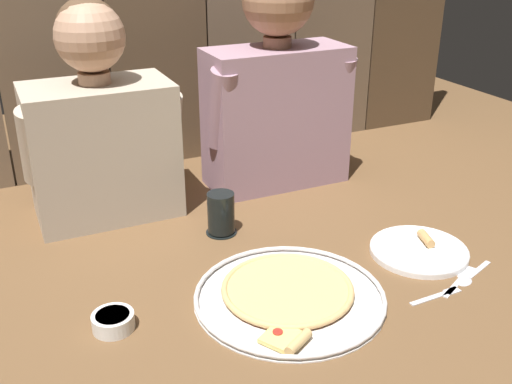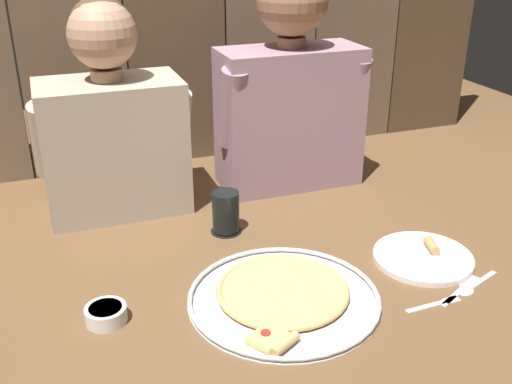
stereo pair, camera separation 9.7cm
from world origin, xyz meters
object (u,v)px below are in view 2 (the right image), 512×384
at_px(diner_right, 290,83).
at_px(diner_left, 111,122).
at_px(dinner_plate, 423,257).
at_px(drinking_glass, 226,213).
at_px(pizza_tray, 283,295).
at_px(dipping_bowl, 106,313).

bearing_deg(diner_right, diner_left, -179.92).
distance_m(dinner_plate, drinking_glass, 0.49).
bearing_deg(pizza_tray, diner_right, 66.00).
height_order(pizza_tray, diner_right, diner_right).
distance_m(pizza_tray, dipping_bowl, 0.36).
bearing_deg(dipping_bowl, diner_right, 40.26).
relative_size(dipping_bowl, diner_right, 0.13).
bearing_deg(pizza_tray, drinking_glass, 93.62).
distance_m(drinking_glass, diner_right, 0.45).
xyz_separation_m(drinking_glass, dipping_bowl, (-0.34, -0.28, -0.04)).
distance_m(dipping_bowl, diner_right, 0.85).
bearing_deg(dipping_bowl, diner_left, 78.66).
relative_size(dinner_plate, drinking_glass, 2.12).
xyz_separation_m(dipping_bowl, diner_left, (0.10, 0.52, 0.23)).
relative_size(dinner_plate, diner_left, 0.41).
distance_m(pizza_tray, dinner_plate, 0.37).
bearing_deg(diner_left, drinking_glass, -45.76).
xyz_separation_m(dipping_bowl, diner_right, (0.61, 0.52, 0.29)).
distance_m(drinking_glass, diner_left, 0.39).
bearing_deg(dinner_plate, pizza_tray, -174.99).
xyz_separation_m(pizza_tray, dinner_plate, (0.37, 0.03, -0.00)).
distance_m(dinner_plate, diner_left, 0.86).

